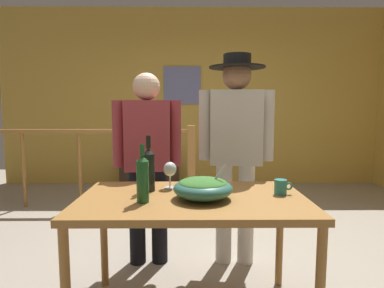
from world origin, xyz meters
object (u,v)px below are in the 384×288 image
(serving_table, at_px, (193,209))
(person_standing_right, at_px, (236,140))
(flat_screen_tv, at_px, (149,147))
(salad_bowl, at_px, (203,187))
(mug_teal, at_px, (281,187))
(wine_bottle_dark, at_px, (149,169))
(person_standing_left, at_px, (147,155))
(wine_bottle_green, at_px, (143,178))
(tv_console, at_px, (150,174))
(wine_glass, at_px, (170,170))
(framed_picture, at_px, (182,85))
(stair_railing, at_px, (119,156))

(serving_table, distance_m, person_standing_right, 0.86)
(flat_screen_tv, distance_m, salad_bowl, 3.33)
(flat_screen_tv, height_order, mug_teal, mug_teal)
(mug_teal, distance_m, person_standing_right, 0.72)
(wine_bottle_dark, relative_size, person_standing_left, 0.23)
(wine_bottle_green, relative_size, wine_bottle_dark, 0.93)
(serving_table, xyz_separation_m, salad_bowl, (0.06, -0.04, 0.14))
(tv_console, height_order, wine_glass, wine_glass)
(wine_bottle_green, bearing_deg, wine_glass, 67.34)
(wine_bottle_green, distance_m, wine_bottle_dark, 0.25)
(person_standing_right, bearing_deg, flat_screen_tv, -62.80)
(serving_table, distance_m, mug_teal, 0.55)
(person_standing_left, xyz_separation_m, person_standing_right, (0.71, -0.00, 0.11))
(salad_bowl, distance_m, person_standing_right, 0.83)
(framed_picture, bearing_deg, flat_screen_tv, -147.87)
(wine_bottle_dark, bearing_deg, framed_picture, 87.64)
(wine_bottle_dark, height_order, mug_teal, wine_bottle_dark)
(framed_picture, relative_size, mug_teal, 5.50)
(serving_table, relative_size, person_standing_right, 0.79)
(person_standing_right, bearing_deg, person_standing_left, 5.39)
(wine_glass, xyz_separation_m, person_standing_left, (-0.21, 0.50, 0.03))
(flat_screen_tv, distance_m, wine_bottle_green, 3.35)
(flat_screen_tv, distance_m, person_standing_left, 2.53)
(framed_picture, bearing_deg, salad_bowl, -86.90)
(tv_console, xyz_separation_m, salad_bowl, (0.70, -3.28, 0.60))
(stair_railing, distance_m, person_standing_right, 2.03)
(framed_picture, relative_size, wine_bottle_green, 1.86)
(wine_glass, relative_size, person_standing_left, 0.11)
(flat_screen_tv, distance_m, person_standing_right, 2.71)
(framed_picture, bearing_deg, wine_bottle_dark, -92.36)
(tv_console, distance_m, wine_bottle_green, 3.44)
(wine_glass, relative_size, person_standing_right, 0.10)
(tv_console, bearing_deg, stair_railing, -105.76)
(wine_glass, bearing_deg, flat_screen_tv, 99.46)
(salad_bowl, bearing_deg, person_standing_left, 118.77)
(wine_bottle_green, height_order, mug_teal, wine_bottle_green)
(framed_picture, bearing_deg, serving_table, -87.83)
(tv_console, xyz_separation_m, flat_screen_tv, (0.00, -0.03, 0.45))
(salad_bowl, height_order, person_standing_right, person_standing_right)
(wine_bottle_green, xyz_separation_m, person_standing_right, (0.63, 0.82, 0.13))
(flat_screen_tv, relative_size, wine_glass, 2.68)
(wine_bottle_green, bearing_deg, flat_screen_tv, 96.32)
(serving_table, bearing_deg, mug_teal, 5.09)
(stair_railing, relative_size, flat_screen_tv, 6.36)
(serving_table, xyz_separation_m, person_standing_right, (0.35, 0.71, 0.34))
(stair_railing, relative_size, wine_glass, 17.07)
(mug_teal, bearing_deg, tv_console, 110.29)
(wine_bottle_dark, height_order, person_standing_right, person_standing_right)
(salad_bowl, bearing_deg, tv_console, 102.11)
(stair_railing, height_order, mug_teal, stair_railing)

